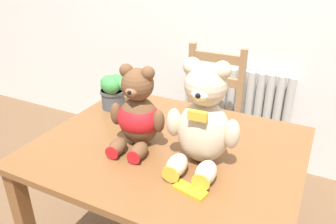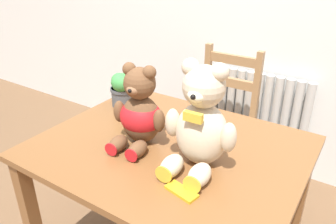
# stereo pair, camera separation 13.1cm
# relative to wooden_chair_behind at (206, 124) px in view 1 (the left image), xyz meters

# --- Properties ---
(radiator) EXTENTS (0.82, 0.10, 0.74)m
(radiator) POSITION_rel_wooden_chair_behind_xyz_m (0.09, 0.36, -0.11)
(radiator) COLOR beige
(radiator) RESTS_ON ground_plane
(dining_table) EXTENTS (1.12, 0.90, 0.75)m
(dining_table) POSITION_rel_wooden_chair_behind_xyz_m (0.10, -0.77, 0.18)
(dining_table) COLOR brown
(dining_table) RESTS_ON ground_plane
(wooden_chair_behind) EXTENTS (0.39, 0.43, 0.96)m
(wooden_chair_behind) POSITION_rel_wooden_chair_behind_xyz_m (0.00, 0.00, 0.00)
(wooden_chair_behind) COLOR #997047
(wooden_chair_behind) RESTS_ON ground_plane
(teddy_bear_left) EXTENTS (0.25, 0.27, 0.35)m
(teddy_bear_left) POSITION_rel_wooden_chair_behind_xyz_m (-0.02, -0.81, 0.43)
(teddy_bear_left) COLOR brown
(teddy_bear_left) RESTS_ON dining_table
(teddy_bear_right) EXTENTS (0.29, 0.29, 0.42)m
(teddy_bear_right) POSITION_rel_wooden_chair_behind_xyz_m (0.27, -0.82, 0.47)
(teddy_bear_right) COLOR beige
(teddy_bear_right) RESTS_ON dining_table
(potted_plant) EXTENTS (0.16, 0.15, 0.18)m
(potted_plant) POSITION_rel_wooden_chair_behind_xyz_m (-0.33, -0.56, 0.39)
(potted_plant) COLOR #4C5156
(potted_plant) RESTS_ON dining_table
(chocolate_bar) EXTENTS (0.13, 0.07, 0.01)m
(chocolate_bar) POSITION_rel_wooden_chair_behind_xyz_m (0.31, -1.01, 0.30)
(chocolate_bar) COLOR gold
(chocolate_bar) RESTS_ON dining_table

